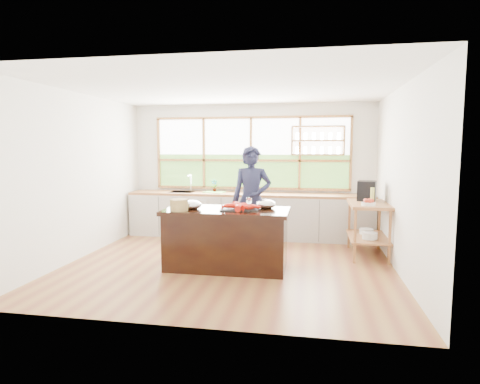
% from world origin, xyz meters
% --- Properties ---
extents(ground_plane, '(5.00, 5.00, 0.00)m').
position_xyz_m(ground_plane, '(0.00, 0.00, 0.00)').
color(ground_plane, olive).
extents(room_shell, '(5.02, 4.52, 2.71)m').
position_xyz_m(room_shell, '(0.02, 0.51, 1.75)').
color(room_shell, silver).
rests_on(room_shell, ground_plane).
extents(back_counter, '(4.90, 0.63, 0.90)m').
position_xyz_m(back_counter, '(-0.02, 1.94, 0.45)').
color(back_counter, beige).
rests_on(back_counter, ground_plane).
extents(right_shelf_unit, '(0.62, 1.10, 0.90)m').
position_xyz_m(right_shelf_unit, '(2.19, 0.89, 0.60)').
color(right_shelf_unit, '#93592F').
rests_on(right_shelf_unit, ground_plane).
extents(island, '(1.85, 0.90, 0.90)m').
position_xyz_m(island, '(0.00, -0.20, 0.45)').
color(island, black).
rests_on(island, ground_plane).
extents(cook, '(0.71, 0.51, 1.84)m').
position_xyz_m(cook, '(0.24, 0.73, 0.92)').
color(cook, '#1A1C36').
rests_on(cook, ground_plane).
extents(potted_plant, '(0.16, 0.13, 0.27)m').
position_xyz_m(potted_plant, '(-0.73, 2.00, 1.03)').
color(potted_plant, slate).
rests_on(potted_plant, back_counter).
extents(cutting_board, '(0.45, 0.38, 0.01)m').
position_xyz_m(cutting_board, '(-0.71, 1.94, 0.91)').
color(cutting_board, '#74CF4B').
rests_on(cutting_board, back_counter).
extents(espresso_machine, '(0.36, 0.38, 0.34)m').
position_xyz_m(espresso_machine, '(2.19, 1.19, 1.07)').
color(espresso_machine, black).
rests_on(espresso_machine, right_shelf_unit).
extents(wine_bottle, '(0.08, 0.08, 0.26)m').
position_xyz_m(wine_bottle, '(2.24, 0.89, 1.03)').
color(wine_bottle, '#B9C359').
rests_on(wine_bottle, right_shelf_unit).
extents(fruit_bowl, '(0.22, 0.22, 0.11)m').
position_xyz_m(fruit_bowl, '(2.14, 0.58, 0.95)').
color(fruit_bowl, silver).
rests_on(fruit_bowl, right_shelf_unit).
extents(slate_board, '(0.60, 0.48, 0.02)m').
position_xyz_m(slate_board, '(0.19, -0.21, 0.91)').
color(slate_board, black).
rests_on(slate_board, island).
extents(lobster_pile, '(0.52, 0.48, 0.08)m').
position_xyz_m(lobster_pile, '(0.21, -0.24, 0.96)').
color(lobster_pile, red).
rests_on(lobster_pile, slate_board).
extents(mixing_bowl_left, '(0.29, 0.29, 0.14)m').
position_xyz_m(mixing_bowl_left, '(-0.52, -0.27, 0.96)').
color(mixing_bowl_left, silver).
rests_on(mixing_bowl_left, island).
extents(mixing_bowl_right, '(0.29, 0.29, 0.14)m').
position_xyz_m(mixing_bowl_right, '(0.57, 0.01, 0.96)').
color(mixing_bowl_right, silver).
rests_on(mixing_bowl_right, island).
extents(wine_glass, '(0.08, 0.08, 0.22)m').
position_xyz_m(wine_glass, '(0.38, -0.46, 1.06)').
color(wine_glass, white).
rests_on(wine_glass, island).
extents(wicker_basket, '(0.27, 0.27, 0.17)m').
position_xyz_m(wicker_basket, '(-0.65, -0.47, 0.98)').
color(wicker_basket, tan).
rests_on(wicker_basket, island).
extents(parchment_roll, '(0.22, 0.30, 0.08)m').
position_xyz_m(parchment_roll, '(-0.82, 0.02, 0.94)').
color(parchment_roll, white).
rests_on(parchment_roll, island).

